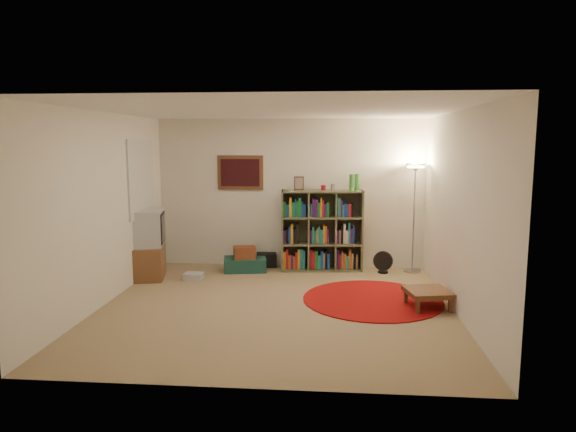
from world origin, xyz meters
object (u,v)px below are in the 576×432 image
at_px(bookshelf, 321,232).
at_px(floor_lamp, 415,182).
at_px(floor_fan, 383,262).
at_px(tv_stand, 147,245).
at_px(side_table, 428,293).
at_px(suitcase, 245,264).

relative_size(bookshelf, floor_lamp, 0.90).
bearing_deg(bookshelf, floor_fan, -12.85).
xyz_separation_m(bookshelf, tv_stand, (-2.69, -0.75, -0.13)).
bearing_deg(side_table, suitcase, 147.14).
xyz_separation_m(floor_lamp, side_table, (-0.10, -1.90, -1.27)).
distance_m(floor_lamp, suitcase, 3.07).
distance_m(floor_fan, suitcase, 2.26).
height_order(bookshelf, suitcase, bookshelf).
relative_size(floor_lamp, floor_fan, 4.92).
relative_size(suitcase, side_table, 1.21).
distance_m(floor_lamp, floor_fan, 1.39).
xyz_separation_m(tv_stand, suitcase, (1.45, 0.56, -0.41)).
relative_size(floor_lamp, suitcase, 2.36).
xyz_separation_m(floor_fan, side_table, (0.39, -1.76, 0.02)).
xyz_separation_m(bookshelf, side_table, (1.41, -1.90, -0.44)).
distance_m(floor_fan, tv_stand, 3.77).
bearing_deg(tv_stand, side_table, -28.31).
bearing_deg(floor_fan, suitcase, -165.16).
bearing_deg(bookshelf, tv_stand, -169.16).
distance_m(bookshelf, side_table, 2.41).
distance_m(floor_fan, side_table, 1.80).
bearing_deg(suitcase, side_table, -43.33).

